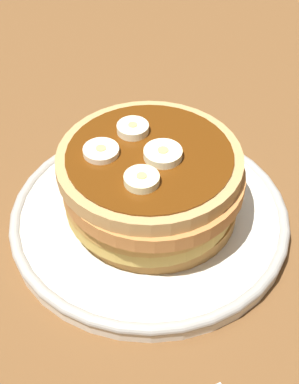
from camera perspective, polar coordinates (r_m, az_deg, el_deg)
name	(u,v)px	position (r cm, az deg, el deg)	size (l,w,h in cm)	color
ground_plane	(150,235)	(58.02, 0.00, -4.17)	(140.00, 140.00, 3.00)	brown
plate	(150,217)	(56.17, 0.00, -2.46)	(26.50, 26.50, 1.87)	silver
pancake_stack	(149,184)	(53.24, -0.05, 0.83)	(16.50, 17.19, 7.32)	#AA7538
banana_slice_0	(163,154)	(50.31, 1.31, 3.67)	(3.34, 3.34, 0.99)	#F8F2C3
banana_slice_1	(142,180)	(47.92, -0.77, 1.18)	(2.96, 2.96, 0.95)	#F8F2B4
banana_slice_2	(133,129)	(53.05, -1.63, 6.13)	(2.88, 2.88, 0.99)	#F5EEC3
banana_slice_3	(101,152)	(50.92, -4.72, 3.93)	(3.14, 3.14, 0.79)	#FAE5BE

